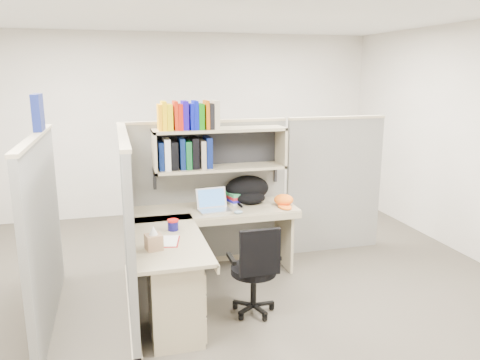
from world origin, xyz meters
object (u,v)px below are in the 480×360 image
object	(u,v)px
snack_canister	(173,225)
task_chair	(255,284)
backpack	(249,190)
laptop	(214,200)
desk	(189,271)

from	to	relation	value
snack_canister	task_chair	world-z (taller)	task_chair
backpack	snack_canister	size ratio (longest dim) A/B	4.75
laptop	backpack	bearing A→B (deg)	22.24
desk	laptop	distance (m)	0.95
desk	laptop	size ratio (longest dim) A/B	5.44
backpack	snack_canister	world-z (taller)	backpack
task_chair	backpack	bearing A→B (deg)	76.46
laptop	snack_canister	bearing A→B (deg)	-139.83
backpack	task_chair	xyz separation A→B (m)	(-0.27, -1.11, -0.57)
backpack	snack_canister	bearing A→B (deg)	-129.34
backpack	desk	bearing A→B (deg)	-117.03
desk	laptop	bearing A→B (deg)	62.76
backpack	laptop	bearing A→B (deg)	-139.83
snack_canister	laptop	bearing A→B (deg)	45.14
desk	backpack	world-z (taller)	backpack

